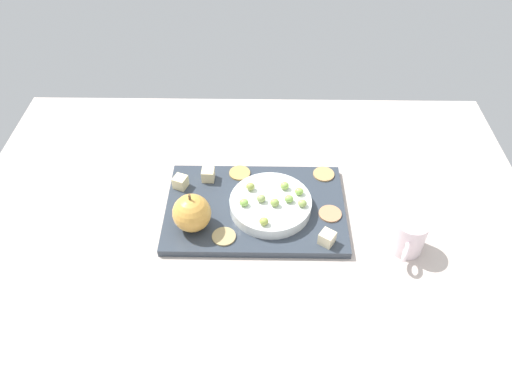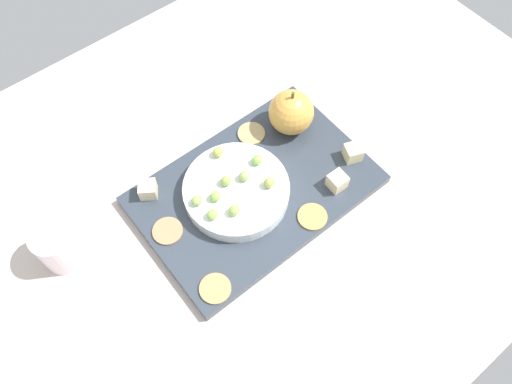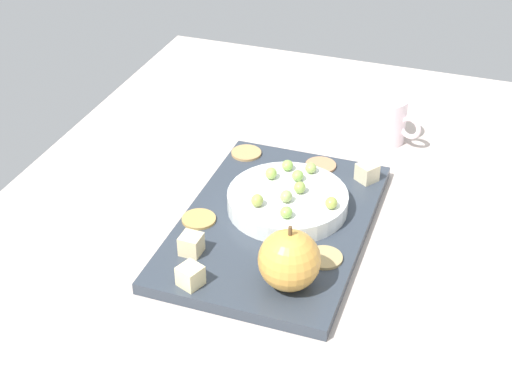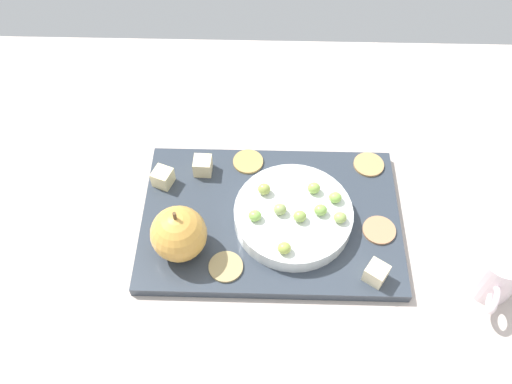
{
  "view_description": "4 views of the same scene",
  "coord_description": "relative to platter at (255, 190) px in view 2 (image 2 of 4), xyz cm",
  "views": [
    {
      "loc": [
        2.3,
        -68.66,
        80.25
      ],
      "look_at": [
        1.21,
        3.88,
        7.83
      ],
      "focal_mm": 33.63,
      "sensor_mm": 36.0,
      "label": 1
    },
    {
      "loc": [
        26.82,
        34.86,
        78.23
      ],
      "look_at": [
        3.13,
        5.14,
        9.87
      ],
      "focal_mm": 35.4,
      "sensor_mm": 36.0,
      "label": 2
    },
    {
      "loc": [
        -81.54,
        -23.93,
        68.07
      ],
      "look_at": [
        0.69,
        5.04,
        9.57
      ],
      "focal_mm": 53.08,
      "sensor_mm": 36.0,
      "label": 3
    },
    {
      "loc": [
        0.44,
        -41.42,
        71.67
      ],
      "look_at": [
        -0.72,
        3.45,
        9.57
      ],
      "focal_mm": 37.29,
      "sensor_mm": 36.0,
      "label": 4
    }
  ],
  "objects": [
    {
      "name": "grape_1",
      "position": [
        1.25,
        -1.17,
        4.27
      ],
      "size": [
        1.88,
        1.69,
        1.7
      ],
      "primitive_type": "ellipsoid",
      "color": "#97AC60",
      "rests_on": "serving_dish"
    },
    {
      "name": "cheese_cube_1",
      "position": [
        -16.77,
        5.68,
        2.23
      ],
      "size": [
        3.57,
        3.57,
        2.76
      ],
      "primitive_type": "cube",
      "rotation": [
        0.0,
        0.0,
        1.2
      ],
      "color": "beige",
      "rests_on": "platter"
    },
    {
      "name": "cracker_0",
      "position": [
        -3.76,
        10.12,
        1.05
      ],
      "size": [
        4.84,
        4.84,
        0.4
      ],
      "primitive_type": "cylinder",
      "color": "tan",
      "rests_on": "platter"
    },
    {
      "name": "grape_4",
      "position": [
        6.24,
        2.73,
        4.29
      ],
      "size": [
        1.88,
        1.69,
        1.74
      ],
      "primitive_type": "ellipsoid",
      "color": "#96BC52",
      "rests_on": "serving_dish"
    },
    {
      "name": "platter",
      "position": [
        0.0,
        0.0,
        0.0
      ],
      "size": [
        38.45,
        25.45,
        1.71
      ],
      "primitive_type": "cube",
      "color": "#313A44",
      "rests_on": "table"
    },
    {
      "name": "grape_8",
      "position": [
        9.3,
        1.17,
        4.19
      ],
      "size": [
        1.88,
        1.69,
        1.54
      ],
      "primitive_type": "ellipsoid",
      "color": "#90C251",
      "rests_on": "serving_dish"
    },
    {
      "name": "grape_3",
      "position": [
        -1.38,
        2.32,
        4.32
      ],
      "size": [
        1.88,
        1.69,
        1.79
      ],
      "primitive_type": "ellipsoid",
      "color": "#9CAB4F",
      "rests_on": "serving_dish"
    },
    {
      "name": "cracker_3",
      "position": [
        -6.22,
        -8.88,
        1.05
      ],
      "size": [
        4.84,
        4.84,
        0.4
      ],
      "primitive_type": "cylinder",
      "color": "tan",
      "rests_on": "platter"
    },
    {
      "name": "apple_stem",
      "position": [
        -12.71,
        -5.97,
        9.32
      ],
      "size": [
        0.5,
        0.5,
        1.2
      ],
      "primitive_type": "cylinder",
      "color": "brown",
      "rests_on": "apple_whole"
    },
    {
      "name": "grape_7",
      "position": [
        7.06,
        -1.11,
        4.22
      ],
      "size": [
        1.88,
        1.69,
        1.59
      ],
      "primitive_type": "ellipsoid",
      "color": "#89B751",
      "rests_on": "serving_dish"
    },
    {
      "name": "table",
      "position": [
        -1.09,
        -2.31,
        -2.62
      ],
      "size": [
        124.47,
        90.31,
        3.53
      ],
      "primitive_type": "cube",
      "color": "#BCAEA4",
      "rests_on": "ground"
    },
    {
      "name": "cup",
      "position": [
        30.42,
        -9.76,
        3.05
      ],
      "size": [
        6.64,
        9.61,
        7.81
      ],
      "color": "white",
      "rests_on": "table"
    },
    {
      "name": "cheese_cube_0",
      "position": [
        14.41,
        -9.95,
        2.23
      ],
      "size": [
        3.83,
        3.83,
        2.76
      ],
      "primitive_type": "cube",
      "rotation": [
        0.0,
        0.0,
        0.97
      ],
      "color": "beige",
      "rests_on": "platter"
    },
    {
      "name": "cracker_2",
      "position": [
        15.88,
        -2.26,
        1.05
      ],
      "size": [
        4.84,
        4.84,
        0.4
      ],
      "primitive_type": "cylinder",
      "color": "tan",
      "rests_on": "platter"
    },
    {
      "name": "grape_0",
      "position": [
        9.77,
        -2.23,
        4.19
      ],
      "size": [
        1.88,
        1.69,
        1.53
      ],
      "primitive_type": "ellipsoid",
      "color": "#99B459",
      "rests_on": "serving_dish"
    },
    {
      "name": "apple_whole",
      "position": [
        -12.71,
        -5.97,
        4.79
      ],
      "size": [
        7.86,
        7.86,
        7.86
      ],
      "primitive_type": "sphere",
      "color": "gold",
      "rests_on": "platter"
    },
    {
      "name": "cracker_1",
      "position": [
        15.56,
        10.01,
        1.05
      ],
      "size": [
        4.84,
        4.84,
        0.4
      ],
      "primitive_type": "cylinder",
      "color": "tan",
      "rests_on": "platter"
    },
    {
      "name": "grape_5",
      "position": [
        1.82,
        -7.52,
        4.26
      ],
      "size": [
        1.88,
        1.69,
        1.67
      ],
      "primitive_type": "ellipsoid",
      "color": "#A0B44B",
      "rests_on": "serving_dish"
    },
    {
      "name": "cheese_cube_2",
      "position": [
        -10.8,
        8.16,
        2.23
      ],
      "size": [
        2.85,
        2.85,
        2.76
      ],
      "primitive_type": "cube",
      "rotation": [
        0.0,
        0.0,
        1.54
      ],
      "color": "beige",
      "rests_on": "platter"
    },
    {
      "name": "grape_2",
      "position": [
        -2.32,
        -2.27,
        4.2
      ],
      "size": [
        1.88,
        1.69,
        1.56
      ],
      "primitive_type": "ellipsoid",
      "color": "#8BBF52",
      "rests_on": "serving_dish"
    },
    {
      "name": "grape_6",
      "position": [
        4.06,
        -1.96,
        4.28
      ],
      "size": [
        1.88,
        1.69,
        1.72
      ],
      "primitive_type": "ellipsoid",
      "color": "#90AE4F",
      "rests_on": "serving_dish"
    },
    {
      "name": "serving_dish",
      "position": [
        3.24,
        -0.8,
        2.14
      ],
      "size": [
        17.38,
        17.38,
        2.57
      ],
      "primitive_type": "cylinder",
      "color": "white",
      "rests_on": "platter"
    }
  ]
}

